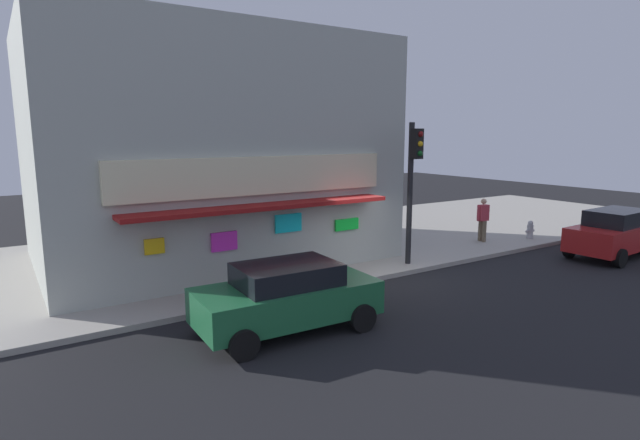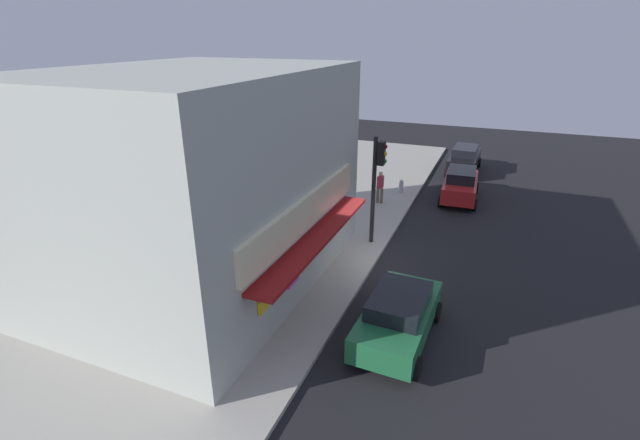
# 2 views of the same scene
# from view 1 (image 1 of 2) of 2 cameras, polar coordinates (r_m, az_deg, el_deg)

# --- Properties ---
(ground_plane) EXTENTS (61.93, 61.93, 0.00)m
(ground_plane) POSITION_cam_1_polar(r_m,az_deg,el_deg) (15.55, 7.05, -6.81)
(ground_plane) COLOR black
(sidewalk) EXTENTS (41.29, 10.81, 0.15)m
(sidewalk) POSITION_cam_1_polar(r_m,az_deg,el_deg) (19.84, -3.03, -2.88)
(sidewalk) COLOR #A39E93
(sidewalk) RESTS_ON ground_plane
(corner_building) EXTENTS (11.07, 8.83, 7.42)m
(corner_building) POSITION_cam_1_polar(r_m,az_deg,el_deg) (18.08, -12.61, 7.76)
(corner_building) COLOR #ADB2A8
(corner_building) RESTS_ON sidewalk
(traffic_light) EXTENTS (0.32, 0.58, 4.62)m
(traffic_light) POSITION_cam_1_polar(r_m,az_deg,el_deg) (16.51, 10.48, 5.12)
(traffic_light) COLOR black
(traffic_light) RESTS_ON sidewalk
(fire_hydrant) EXTENTS (0.49, 0.25, 0.74)m
(fire_hydrant) POSITION_cam_1_polar(r_m,az_deg,el_deg) (22.41, 22.70, -1.04)
(fire_hydrant) COLOR #B2B2B7
(fire_hydrant) RESTS_ON sidewalk
(trash_can) EXTENTS (0.49, 0.49, 0.85)m
(trash_can) POSITION_cam_1_polar(r_m,az_deg,el_deg) (15.34, -9.21, -4.87)
(trash_can) COLOR #2D2D2D
(trash_can) RESTS_ON sidewalk
(pedestrian) EXTENTS (0.58, 0.41, 1.73)m
(pedestrian) POSITION_cam_1_polar(r_m,az_deg,el_deg) (21.02, 17.97, 0.22)
(pedestrian) COLOR brown
(pedestrian) RESTS_ON sidewalk
(parked_car_red) EXTENTS (4.39, 2.10, 1.71)m
(parked_car_red) POSITION_cam_1_polar(r_m,az_deg,el_deg) (21.15, 30.53, -1.24)
(parked_car_red) COLOR #AD1E1E
(parked_car_red) RESTS_ON ground_plane
(parked_car_green) EXTENTS (4.17, 2.17, 1.57)m
(parked_car_green) POSITION_cam_1_polar(r_m,az_deg,el_deg) (11.45, -3.75, -8.59)
(parked_car_green) COLOR #1E6038
(parked_car_green) RESTS_ON ground_plane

